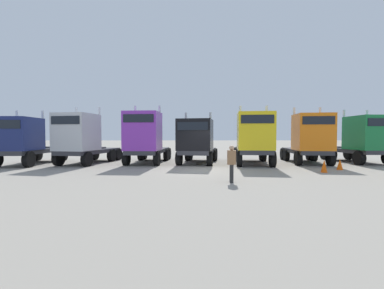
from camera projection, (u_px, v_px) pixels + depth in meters
ground at (201, 170)px, 15.97m from camera, size 200.00×200.00×0.00m
semi_truck_navy at (23, 140)px, 18.30m from camera, size 2.55×6.05×3.97m
semi_truck_silver at (82, 138)px, 18.88m from camera, size 3.60×6.18×4.28m
semi_truck_purple at (145, 138)px, 19.19m from camera, size 3.07×6.34×4.42m
semi_truck_black at (197, 141)px, 19.19m from camera, size 3.53×6.00×3.90m
semi_truck_yellow at (254, 139)px, 18.52m from camera, size 3.37×6.57×4.32m
semi_truck_orange at (310, 139)px, 19.09m from camera, size 3.23×5.92×4.28m
semi_truck_green at (364, 139)px, 19.58m from camera, size 2.72×5.76×4.18m
visitor_with_camera at (232, 161)px, 11.65m from camera, size 0.44×0.45×1.68m
traffic_cone_mid at (340, 164)px, 15.99m from camera, size 0.36×0.36×0.68m
traffic_cone_far at (324, 166)px, 14.81m from camera, size 0.36×0.36×0.73m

